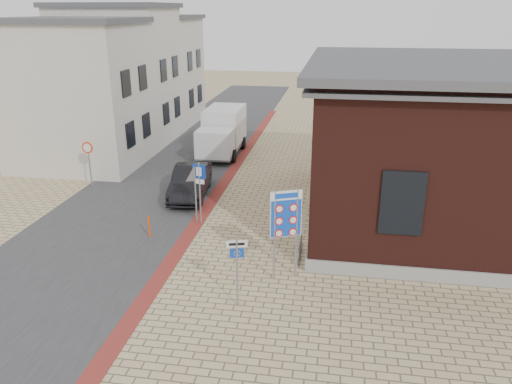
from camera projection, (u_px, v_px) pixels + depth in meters
The scene contains 16 objects.
ground at pixel (218, 279), 17.19m from camera, with size 120.00×120.00×0.00m, color tan.
road_strip at pixel (189, 154), 31.91m from camera, with size 7.00×60.00×0.02m, color #38383A.
curb_strip at pixel (225, 182), 26.74m from camera, with size 0.60×40.00×0.02m, color maroon.
brick_building at pixel (461, 141), 21.09m from camera, with size 13.00×13.00×6.80m.
townhouse_near at pixel (77, 94), 28.52m from camera, with size 7.40×6.40×8.30m.
townhouse_mid at pixel (120, 74), 33.94m from camera, with size 7.40×6.40×9.10m.
townhouse_far at pixel (152, 70), 39.63m from camera, with size 7.40×6.40×8.30m.
bike_rack at pixel (300, 249), 18.73m from camera, with size 0.08×1.80×0.60m.
sedan at pixel (190, 182), 24.54m from camera, with size 1.57×4.51×1.49m, color black.
box_truck at pixel (222, 131), 31.41m from camera, with size 2.36×5.44×2.84m.
border_sign at pixel (286, 216), 16.51m from camera, with size 1.02×0.47×3.19m.
essen_sign at pixel (237, 260), 15.10m from camera, with size 0.63×0.21×2.40m.
parking_sign at pixel (200, 182), 20.93m from camera, with size 0.60×0.17×2.76m.
yield_sign at pixel (195, 180), 20.97m from camera, with size 0.88×0.35×2.56m.
speed_sign at pixel (89, 158), 25.13m from camera, with size 0.59×0.07×2.51m.
bollard at pixel (149, 227), 20.15m from camera, with size 0.08×0.08×0.93m, color #E84C0C.
Camera 1 is at (3.74, -14.68, 8.76)m, focal length 35.00 mm.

